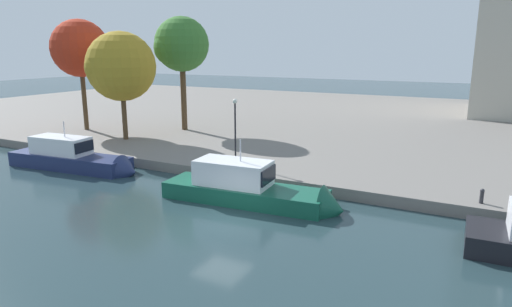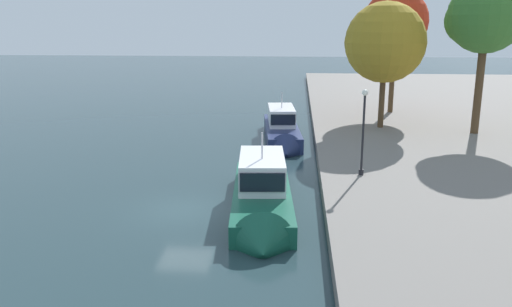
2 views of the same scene
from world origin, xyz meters
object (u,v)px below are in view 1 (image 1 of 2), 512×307
at_px(lamp_post, 235,129).
at_px(tree_2, 81,47).
at_px(motor_yacht_0, 75,161).
at_px(motor_yacht_1, 253,192).
at_px(tree_1, 182,46).
at_px(mooring_bollard_1, 482,195).
at_px(tree_0, 119,66).

bearing_deg(lamp_post, tree_2, 166.29).
bearing_deg(lamp_post, motor_yacht_0, -157.49).
xyz_separation_m(motor_yacht_1, tree_1, (-15.53, 14.42, 8.28)).
bearing_deg(motor_yacht_0, lamp_post, 17.27).
bearing_deg(motor_yacht_0, motor_yacht_1, -7.00).
relative_size(motor_yacht_0, mooring_bollard_1, 13.67).
bearing_deg(mooring_bollard_1, motor_yacht_1, -162.02).
bearing_deg(mooring_bollard_1, tree_0, 171.92).
distance_m(motor_yacht_1, tree_2, 27.34).
relative_size(mooring_bollard_1, tree_0, 0.08).
xyz_separation_m(motor_yacht_0, tree_2, (-9.08, 9.44, 8.13)).
xyz_separation_m(mooring_bollard_1, tree_2, (-35.70, 6.16, 7.61)).
relative_size(motor_yacht_0, tree_0, 1.16).
distance_m(tree_1, tree_2, 9.74).
bearing_deg(tree_1, mooring_bollard_1, -21.52).
height_order(mooring_bollard_1, lamp_post, lamp_post).
relative_size(tree_0, tree_1, 0.86).
bearing_deg(tree_1, motor_yacht_1, -42.88).
xyz_separation_m(mooring_bollard_1, lamp_post, (-15.65, 1.26, 2.04)).
relative_size(motor_yacht_1, mooring_bollard_1, 13.46).
height_order(tree_0, tree_2, tree_2).
relative_size(motor_yacht_0, tree_2, 1.01).
distance_m(motor_yacht_0, tree_0, 10.09).
relative_size(mooring_bollard_1, lamp_post, 0.17).
bearing_deg(lamp_post, tree_1, 140.52).
xyz_separation_m(motor_yacht_1, tree_2, (-24.16, 9.90, 8.12)).
bearing_deg(mooring_bollard_1, tree_1, 158.48).
distance_m(motor_yacht_0, tree_1, 16.24).
height_order(motor_yacht_0, tree_0, tree_0).
relative_size(motor_yacht_0, motor_yacht_1, 1.02).
xyz_separation_m(motor_yacht_0, tree_1, (-0.45, 13.96, 8.29)).
xyz_separation_m(lamp_post, tree_2, (-20.06, 4.89, 5.57)).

